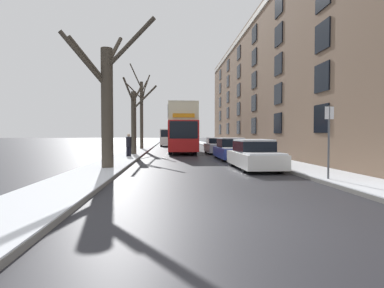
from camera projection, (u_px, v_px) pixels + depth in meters
ground_plane at (248, 220)px, 6.01m from camera, size 320.00×320.00×0.00m
sidewalk_left at (153, 143)px, 58.47m from camera, size 2.20×130.00×0.16m
sidewalk_right at (202, 143)px, 59.19m from camera, size 2.20×130.00×0.16m
terrace_facade_right at (290, 89)px, 29.66m from camera, size 9.10×40.35×12.52m
bare_tree_left_0 at (107, 99)px, 14.09m from camera, size 4.21×2.90×6.86m
bare_tree_left_1 at (134, 120)px, 23.94m from camera, size 2.53×2.94×5.96m
bare_tree_left_2 at (141, 111)px, 33.29m from camera, size 2.51×2.88×9.13m
double_decker_bus at (181, 127)px, 28.82m from camera, size 2.50×10.80×4.40m
parked_car_0 at (254, 155)px, 14.83m from camera, size 1.87×4.57×1.48m
parked_car_1 at (231, 150)px, 20.46m from camera, size 1.82×4.51×1.51m
parked_car_2 at (216, 146)px, 26.94m from camera, size 1.77×4.23×1.45m
oncoming_van at (167, 137)px, 44.83m from camera, size 2.01×5.35×2.50m
pedestrian_left_sidewalk at (129, 145)px, 21.55m from camera, size 0.39×0.39×1.79m
street_sign_post at (329, 139)px, 10.49m from camera, size 0.32×0.07×2.73m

